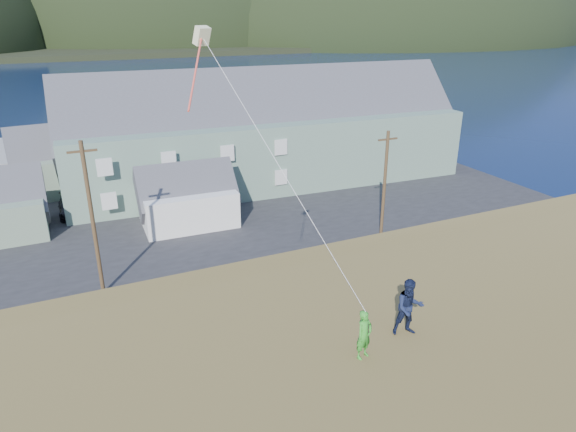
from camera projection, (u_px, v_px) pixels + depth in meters
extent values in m
plane|color=#0A1638|center=(174.00, 292.00, 31.72)|extent=(900.00, 900.00, 0.00)
cube|color=#4C3D19|center=(181.00, 307.00, 30.02)|extent=(110.00, 8.00, 0.10)
cube|color=#28282B|center=(130.00, 204.00, 46.02)|extent=(72.00, 36.00, 0.12)
cube|color=gray|center=(49.00, 149.00, 62.92)|extent=(26.00, 14.00, 0.90)
cube|color=black|center=(47.00, 38.00, 309.42)|extent=(900.00, 320.00, 2.00)
ellipsoid|color=black|center=(7.00, 39.00, 275.97)|extent=(200.00, 180.00, 100.00)
ellipsoid|color=black|center=(177.00, 37.00, 302.64)|extent=(230.00, 207.00, 142.60)
ellipsoid|color=black|center=(355.00, 35.00, 328.67)|extent=(280.00, 252.00, 134.40)
ellipsoid|color=black|center=(466.00, 31.00, 400.73)|extent=(240.00, 216.00, 100.80)
cube|color=slate|center=(268.00, 149.00, 51.20)|extent=(38.75, 12.94, 6.55)
cube|color=#47474C|center=(267.00, 98.00, 49.34)|extent=(39.23, 12.67, 10.62)
cube|color=white|center=(188.00, 207.00, 41.24)|extent=(7.38, 5.40, 2.87)
cube|color=#47474C|center=(186.00, 181.00, 40.44)|extent=(7.88, 5.36, 5.07)
cube|color=gray|center=(78.00, 170.00, 49.68)|extent=(11.62, 7.62, 3.54)
cube|color=#47474C|center=(73.00, 142.00, 48.65)|extent=(12.11, 7.55, 6.53)
cylinder|color=#47331E|center=(93.00, 221.00, 29.63)|extent=(0.24, 0.24, 9.51)
cylinder|color=#47331E|center=(384.00, 186.00, 37.79)|extent=(0.24, 0.24, 8.17)
imported|color=navy|center=(124.00, 190.00, 47.36)|extent=(1.97, 4.14, 1.37)
imported|color=#BABABA|center=(9.00, 205.00, 43.76)|extent=(2.90, 5.17, 1.37)
imported|color=silver|center=(20.00, 185.00, 48.57)|extent=(2.71, 5.34, 1.49)
imported|color=black|center=(71.00, 206.00, 43.45)|extent=(2.03, 4.76, 1.37)
imported|color=black|center=(87.00, 179.00, 50.34)|extent=(1.89, 4.41, 1.49)
imported|color=#38488C|center=(133.00, 171.00, 52.87)|extent=(2.10, 4.72, 1.50)
imported|color=green|center=(364.00, 335.00, 14.04)|extent=(0.61, 0.49, 1.45)
imported|color=#141C38|center=(409.00, 307.00, 15.02)|extent=(1.03, 0.91, 1.79)
cube|color=#F1F3B8|center=(202.00, 36.00, 15.67)|extent=(0.58, 0.57, 0.60)
cylinder|color=#FD5542|center=(196.00, 71.00, 14.72)|extent=(0.06, 0.06, 3.31)
cylinder|color=white|center=(278.00, 165.00, 14.72)|extent=(0.02, 0.02, 9.57)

